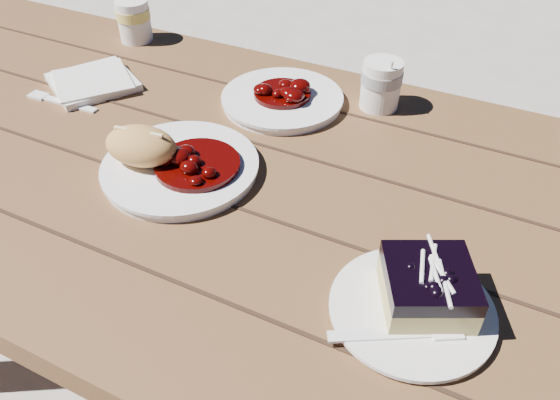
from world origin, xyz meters
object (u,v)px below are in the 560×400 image
at_px(blueberry_cake, 428,286).
at_px(coffee_cup, 381,85).
at_px(dessert_plate, 411,310).
at_px(picnic_table, 273,253).
at_px(second_plate, 282,100).
at_px(main_plate, 181,168).
at_px(bread_roll, 141,146).
at_px(second_cup, 134,21).

xyz_separation_m(blueberry_cake, coffee_cup, (-0.20, 0.43, 0.01)).
bearing_deg(dessert_plate, picnic_table, 150.08).
relative_size(coffee_cup, second_plate, 0.40).
height_order(main_plate, second_plate, same).
xyz_separation_m(bread_roll, second_cup, (-0.32, 0.39, -0.00)).
bearing_deg(blueberry_cake, coffee_cup, 88.60).
bearing_deg(second_cup, bread_roll, -50.96).
xyz_separation_m(bread_roll, blueberry_cake, (0.47, -0.08, -0.01)).
bearing_deg(second_cup, blueberry_cake, -30.56).
bearing_deg(main_plate, bread_roll, -160.02).
bearing_deg(dessert_plate, bread_roll, 168.94).
bearing_deg(main_plate, second_plate, 79.00).
distance_m(dessert_plate, second_plate, 0.52).
relative_size(bread_roll, blueberry_cake, 0.85).
xyz_separation_m(picnic_table, coffee_cup, (0.08, 0.29, 0.21)).
relative_size(second_plate, second_cup, 2.48).
bearing_deg(main_plate, picnic_table, 17.01).
bearing_deg(second_cup, dessert_plate, -31.69).
relative_size(picnic_table, dessert_plate, 10.34).
bearing_deg(main_plate, blueberry_cake, -12.87).
bearing_deg(main_plate, dessert_plate, -15.15).
distance_m(bread_roll, coffee_cup, 0.45).
relative_size(bread_roll, second_plate, 0.52).
height_order(blueberry_cake, second_cup, second_cup).
distance_m(picnic_table, bread_roll, 0.29).
xyz_separation_m(coffee_cup, second_plate, (-0.17, -0.07, -0.04)).
bearing_deg(main_plate, second_cup, 135.07).
bearing_deg(dessert_plate, coffee_cup, 113.15).
distance_m(blueberry_cake, second_plate, 0.51).
relative_size(picnic_table, blueberry_cake, 14.60).
xyz_separation_m(picnic_table, blueberry_cake, (0.28, -0.14, 0.20)).
height_order(dessert_plate, second_plate, second_plate).
bearing_deg(blueberry_cake, second_cup, 123.06).
height_order(main_plate, coffee_cup, coffee_cup).
relative_size(main_plate, second_cup, 2.70).
xyz_separation_m(picnic_table, second_plate, (-0.09, 0.22, 0.17)).
relative_size(dessert_plate, coffee_cup, 2.14).
bearing_deg(bread_roll, main_plate, 19.98).
distance_m(bread_roll, second_plate, 0.31).
distance_m(picnic_table, blueberry_cake, 0.37).
bearing_deg(dessert_plate, second_plate, 133.68).
xyz_separation_m(main_plate, bread_roll, (-0.06, -0.02, 0.04)).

